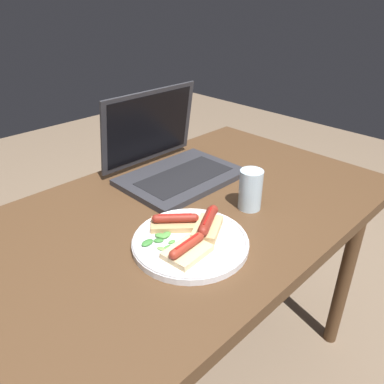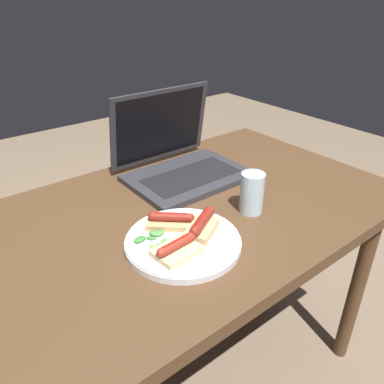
% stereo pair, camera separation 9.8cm
% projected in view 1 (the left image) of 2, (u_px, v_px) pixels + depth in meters
% --- Properties ---
extents(ground_plane, '(6.00, 6.00, 0.00)m').
position_uv_depth(ground_plane, '(184.00, 377.00, 1.37)').
color(ground_plane, '#75604C').
extents(desk, '(1.24, 0.74, 0.72)m').
position_uv_depth(desk, '(182.00, 233.00, 1.06)').
color(desk, '#4C331E').
rests_on(desk, ground_plane).
extents(laptop, '(0.36, 0.30, 0.26)m').
position_uv_depth(laptop, '(172.00, 162.00, 1.18)').
color(laptop, '#2D2D33').
rests_on(laptop, desk).
extents(plate, '(0.27, 0.27, 0.02)m').
position_uv_depth(plate, '(190.00, 242.00, 0.87)').
color(plate, silver).
rests_on(plate, desk).
extents(sausage_toast_left, '(0.13, 0.12, 0.04)m').
position_uv_depth(sausage_toast_left, '(175.00, 222.00, 0.91)').
color(sausage_toast_left, tan).
rests_on(sausage_toast_left, plate).
extents(sausage_toast_middle, '(0.12, 0.10, 0.05)m').
position_uv_depth(sausage_toast_middle, '(207.00, 225.00, 0.89)').
color(sausage_toast_middle, tan).
rests_on(sausage_toast_middle, plate).
extents(sausage_toast_right, '(0.11, 0.08, 0.04)m').
position_uv_depth(sausage_toast_right, '(187.00, 249.00, 0.82)').
color(sausage_toast_right, '#D6B784').
rests_on(sausage_toast_right, plate).
extents(salad_pile, '(0.08, 0.08, 0.01)m').
position_uv_depth(salad_pile, '(160.00, 240.00, 0.87)').
color(salad_pile, '#4C8E3D').
rests_on(salad_pile, plate).
extents(drinking_glass, '(0.06, 0.06, 0.11)m').
position_uv_depth(drinking_glass, '(250.00, 190.00, 1.00)').
color(drinking_glass, silver).
rests_on(drinking_glass, desk).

